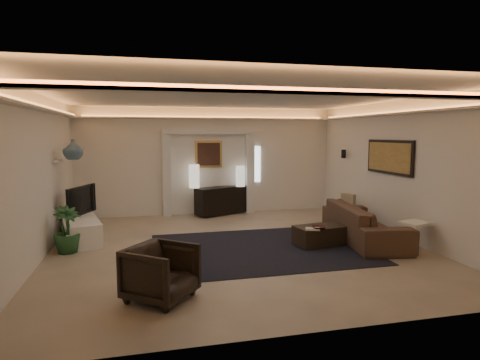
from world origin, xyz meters
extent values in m
plane|color=tan|center=(0.00, 0.00, 0.00)|extent=(7.00, 7.00, 0.00)
plane|color=white|center=(0.00, 0.00, 2.90)|extent=(7.00, 7.00, 0.00)
plane|color=white|center=(0.00, 3.50, 1.45)|extent=(7.00, 0.00, 7.00)
plane|color=white|center=(0.00, -3.50, 1.45)|extent=(7.00, 0.00, 7.00)
plane|color=white|center=(-3.50, 0.00, 1.45)|extent=(0.00, 7.00, 7.00)
plane|color=white|center=(3.50, 0.00, 1.45)|extent=(0.00, 7.00, 7.00)
cube|color=silver|center=(0.00, 0.00, 2.62)|extent=(7.00, 7.00, 0.04)
cube|color=white|center=(1.35, 3.48, 1.35)|extent=(0.25, 0.03, 1.00)
cube|color=black|center=(0.40, -0.20, 0.01)|extent=(4.00, 3.00, 0.01)
cube|color=silver|center=(-1.15, 3.40, 1.10)|extent=(0.22, 0.20, 2.20)
cube|color=silver|center=(1.15, 3.40, 1.10)|extent=(0.22, 0.20, 2.20)
cube|color=silver|center=(0.00, 3.40, 2.25)|extent=(2.52, 0.20, 0.12)
cube|color=tan|center=(0.00, 3.47, 1.65)|extent=(0.74, 0.04, 0.74)
cube|color=#4C2D1E|center=(0.00, 3.44, 1.65)|extent=(0.62, 0.02, 0.62)
cube|color=black|center=(3.47, 0.30, 1.70)|extent=(0.04, 1.64, 0.74)
cube|color=tan|center=(3.44, 0.30, 1.70)|extent=(0.02, 1.50, 0.62)
cylinder|color=black|center=(3.38, 2.20, 1.68)|extent=(0.12, 0.12, 0.22)
cube|color=silver|center=(-3.44, 1.40, 1.65)|extent=(0.10, 0.55, 0.04)
cube|color=black|center=(0.29, 3.25, 0.40)|extent=(1.50, 1.02, 0.72)
cylinder|color=beige|center=(-0.43, 3.25, 1.09)|extent=(0.36, 0.36, 0.62)
cylinder|color=beige|center=(0.84, 3.25, 1.09)|extent=(0.32, 0.32, 0.56)
cube|color=white|center=(-3.15, 1.68, 0.23)|extent=(1.26, 2.70, 0.49)
imported|color=black|center=(-3.15, 1.66, 0.76)|extent=(1.06, 0.53, 0.62)
cylinder|color=black|center=(-3.08, 2.55, 0.64)|extent=(0.12, 0.12, 0.34)
imported|color=slate|center=(-3.15, 1.47, 1.88)|extent=(0.51, 0.51, 0.42)
imported|color=#235026|center=(-3.15, 0.40, 0.44)|extent=(0.69, 0.69, 0.87)
imported|color=#452719|center=(2.66, -0.12, 0.37)|extent=(2.66, 1.35, 0.74)
cube|color=silver|center=(3.15, -1.08, 0.55)|extent=(0.59, 0.53, 0.05)
cube|color=tan|center=(3.15, 1.46, 0.55)|extent=(0.25, 0.38, 0.37)
cube|color=black|center=(1.63, -0.23, 0.20)|extent=(1.06, 0.69, 0.37)
imported|color=black|center=(1.49, -0.50, 0.44)|extent=(0.31, 0.31, 0.07)
cube|color=beige|center=(1.36, -0.50, 0.42)|extent=(0.32, 0.27, 0.03)
imported|color=#372C24|center=(-1.54, -2.19, 0.37)|extent=(1.12, 1.12, 0.74)
camera|label=1|loc=(-1.72, -7.44, 2.20)|focal=30.11mm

